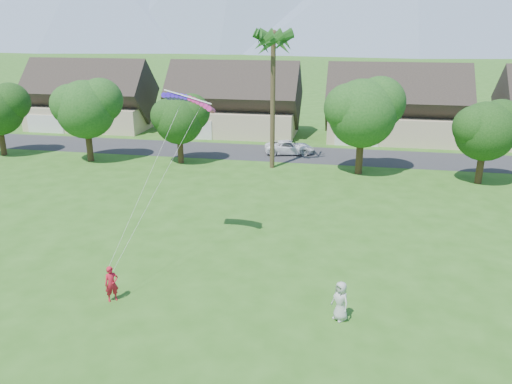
% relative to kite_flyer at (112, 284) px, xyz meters
% --- Properties ---
extents(ground, '(500.00, 500.00, 0.00)m').
position_rel_kite_flyer_xyz_m(ground, '(5.87, -3.42, -0.90)').
color(ground, '#2D6019').
rests_on(ground, ground).
extents(street, '(90.00, 7.00, 0.01)m').
position_rel_kite_flyer_xyz_m(street, '(5.87, 30.58, -0.90)').
color(street, '#2D2D30').
rests_on(street, ground).
extents(kite_flyer, '(0.78, 0.75, 1.81)m').
position_rel_kite_flyer_xyz_m(kite_flyer, '(0.00, 0.00, 0.00)').
color(kite_flyer, red).
rests_on(kite_flyer, ground).
extents(watcher, '(1.09, 1.08, 1.90)m').
position_rel_kite_flyer_xyz_m(watcher, '(10.95, 0.41, 0.05)').
color(watcher, '#B7B7B2').
rests_on(watcher, ground).
extents(parked_car, '(5.46, 3.36, 1.41)m').
position_rel_kite_flyer_xyz_m(parked_car, '(4.80, 30.58, -0.20)').
color(parked_car, white).
rests_on(parked_car, ground).
extents(houses_row, '(72.75, 8.19, 8.86)m').
position_rel_kite_flyer_xyz_m(houses_row, '(6.36, 39.57, 2.54)').
color(houses_row, beige).
rests_on(houses_row, ground).
extents(tree_row, '(62.27, 6.67, 8.45)m').
position_rel_kite_flyer_xyz_m(tree_row, '(4.73, 24.49, 3.98)').
color(tree_row, '#47301C').
rests_on(tree_row, ground).
extents(fan_palm, '(3.00, 3.00, 13.80)m').
position_rel_kite_flyer_xyz_m(fan_palm, '(3.87, 25.08, 10.90)').
color(fan_palm, '#4C3D26').
rests_on(fan_palm, ground).
extents(parafoil_kite, '(2.88, 1.02, 0.50)m').
position_rel_kite_flyer_xyz_m(parafoil_kite, '(2.11, 6.80, 8.02)').
color(parafoil_kite, '#3B1AC8').
rests_on(parafoil_kite, ground).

